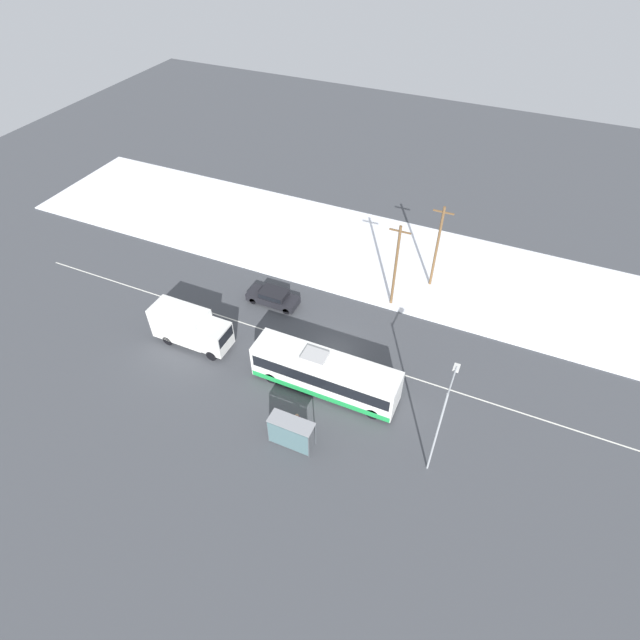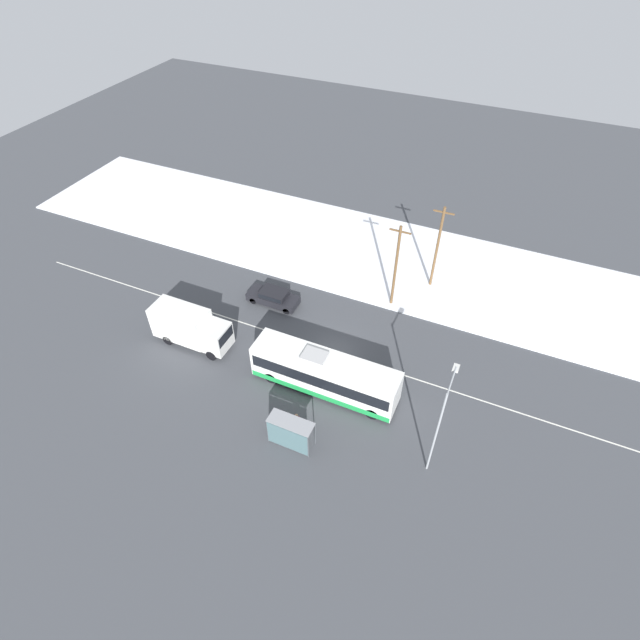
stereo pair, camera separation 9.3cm
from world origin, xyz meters
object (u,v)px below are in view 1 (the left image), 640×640
object	(u,v)px
pedestrian_at_stop	(297,420)
city_bus	(325,374)
streetlamp	(441,418)
sedan_car	(273,297)
utility_pole_roadside	(396,265)
box_truck	(190,327)
bus_shelter	(290,432)
utility_pole_snowlot	(437,247)

from	to	relation	value
pedestrian_at_stop	city_bus	bearing A→B (deg)	85.53
city_bus	streetlamp	distance (m)	9.97
city_bus	pedestrian_at_stop	size ratio (longest dim) A/B	6.99
sedan_car	utility_pole_roadside	distance (m)	11.18
box_truck	bus_shelter	distance (m)	13.13
sedan_car	utility_pole_snowlot	world-z (taller)	utility_pole_snowlot
city_bus	sedan_car	size ratio (longest dim) A/B	2.40
city_bus	pedestrian_at_stop	bearing A→B (deg)	-94.47
bus_shelter	streetlamp	xyz separation A→B (m)	(9.06, 2.67, 3.26)
box_truck	utility_pole_snowlot	bearing A→B (deg)	43.78
box_truck	pedestrian_at_stop	world-z (taller)	box_truck
city_bus	box_truck	size ratio (longest dim) A/B	1.70
sedan_car	streetlamp	xyz separation A→B (m)	(17.08, -10.03, 4.15)
sedan_car	bus_shelter	size ratio (longest dim) A/B	1.49
city_bus	streetlamp	bearing A→B (deg)	-18.35
sedan_car	streetlamp	size ratio (longest dim) A/B	0.59
utility_pole_snowlot	sedan_car	bearing A→B (deg)	-145.73
streetlamp	utility_pole_roadside	size ratio (longest dim) A/B	0.96
sedan_car	pedestrian_at_stop	distance (m)	13.68
box_truck	pedestrian_at_stop	xyz separation A→B (m)	(11.67, -4.15, -0.81)
utility_pole_roadside	sedan_car	bearing A→B (deg)	-156.20
streetlamp	utility_pole_snowlot	xyz separation A→B (m)	(-4.84, 18.37, -0.58)
utility_pole_roadside	box_truck	bearing A→B (deg)	-140.04
city_bus	pedestrian_at_stop	distance (m)	4.22
utility_pole_roadside	bus_shelter	bearing A→B (deg)	-95.71
bus_shelter	utility_pole_roadside	world-z (taller)	utility_pole_roadside
city_bus	utility_pole_snowlot	world-z (taller)	utility_pole_snowlot
sedan_car	utility_pole_snowlot	bearing A→B (deg)	-145.73
city_bus	streetlamp	xyz separation A→B (m)	(8.93, -2.96, 3.31)
box_truck	sedan_car	distance (m)	8.11
city_bus	streetlamp	size ratio (longest dim) A/B	1.43
pedestrian_at_stop	utility_pole_roadside	size ratio (longest dim) A/B	0.20
streetlamp	utility_pole_roadside	xyz separation A→B (m)	(-7.36, 14.32, -0.65)
pedestrian_at_stop	utility_pole_roadside	world-z (taller)	utility_pole_roadside
box_truck	utility_pole_snowlot	world-z (taller)	utility_pole_snowlot
utility_pole_roadside	utility_pole_snowlot	distance (m)	4.77
bus_shelter	utility_pole_roadside	bearing A→B (deg)	84.29
sedan_car	city_bus	bearing A→B (deg)	139.04
bus_shelter	pedestrian_at_stop	bearing A→B (deg)	97.48
streetlamp	utility_pole_snowlot	world-z (taller)	utility_pole_snowlot
pedestrian_at_stop	streetlamp	world-z (taller)	streetlamp
streetlamp	city_bus	bearing A→B (deg)	161.65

